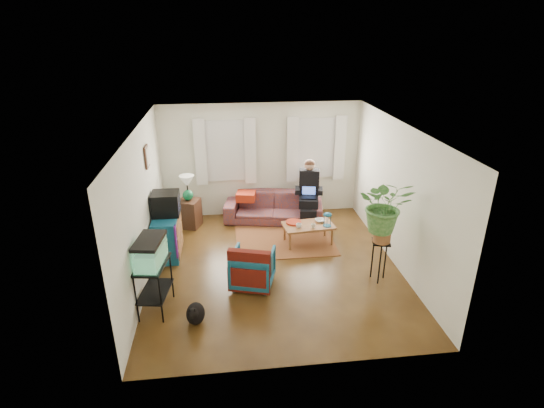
{
  "coord_description": "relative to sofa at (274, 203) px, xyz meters",
  "views": [
    {
      "loc": [
        -0.85,
        -6.74,
        4.14
      ],
      "look_at": [
        0.0,
        0.4,
        1.1
      ],
      "focal_mm": 28.0,
      "sensor_mm": 36.0,
      "label": 1
    }
  ],
  "objects": [
    {
      "name": "snack_tray",
      "position": [
        0.27,
        -1.09,
        0.01
      ],
      "size": [
        0.34,
        0.34,
        0.04
      ],
      "primitive_type": "cylinder",
      "rotation": [
        0.0,
        0.0,
        0.1
      ],
      "color": "#B21414",
      "rests_on": "coffee_table"
    },
    {
      "name": "wall_front",
      "position": [
        -0.23,
        -4.55,
        0.87
      ],
      "size": [
        4.5,
        0.01,
        2.6
      ],
      "primitive_type": "cube",
      "color": "silver",
      "rests_on": "floor"
    },
    {
      "name": "dresser",
      "position": [
        -2.22,
        -1.34,
        -0.02
      ],
      "size": [
        0.47,
        0.92,
        0.82
      ],
      "primitive_type": "cube",
      "rotation": [
        0.0,
        0.0,
        -0.01
      ],
      "color": "#104F62",
      "rests_on": "floor"
    },
    {
      "name": "wall_right",
      "position": [
        2.02,
        -2.05,
        0.87
      ],
      "size": [
        0.01,
        5.0,
        2.6
      ],
      "primitive_type": "cube",
      "color": "silver",
      "rests_on": "floor"
    },
    {
      "name": "picture_frame",
      "position": [
        -2.45,
        -1.2,
        1.52
      ],
      "size": [
        0.04,
        0.32,
        0.4
      ],
      "primitive_type": "cube",
      "color": "#3D2616",
      "rests_on": "wall_left"
    },
    {
      "name": "window_left",
      "position": [
        -1.03,
        0.43,
        1.12
      ],
      "size": [
        1.08,
        0.04,
        1.38
      ],
      "primitive_type": "cube",
      "color": "white",
      "rests_on": "wall_back"
    },
    {
      "name": "side_table",
      "position": [
        -1.88,
        -0.11,
        -0.11
      ],
      "size": [
        0.55,
        0.55,
        0.63
      ],
      "primitive_type": "cube",
      "rotation": [
        0.0,
        0.0,
        -0.34
      ],
      "color": "#412E18",
      "rests_on": "floor"
    },
    {
      "name": "wall_left",
      "position": [
        -2.48,
        -2.05,
        0.87
      ],
      "size": [
        0.01,
        5.0,
        2.6
      ],
      "primitive_type": "cube",
      "color": "silver",
      "rests_on": "floor"
    },
    {
      "name": "serape_throw",
      "position": [
        -0.75,
        -2.83,
        0.07
      ],
      "size": [
        0.73,
        0.36,
        0.58
      ],
      "primitive_type": "cube",
      "rotation": [
        0.0,
        0.0,
        -0.29
      ],
      "color": "#9E0A0A",
      "rests_on": "armchair"
    },
    {
      "name": "curtains_right",
      "position": [
        1.02,
        0.35,
        1.12
      ],
      "size": [
        1.36,
        0.06,
        1.5
      ],
      "primitive_type": "cube",
      "color": "white",
      "rests_on": "wall_back"
    },
    {
      "name": "crt_tv",
      "position": [
        -2.2,
        -1.25,
        0.61
      ],
      "size": [
        0.51,
        0.46,
        0.44
      ],
      "primitive_type": "cube",
      "rotation": [
        0.0,
        0.0,
        -0.01
      ],
      "color": "black",
      "rests_on": "dresser"
    },
    {
      "name": "birdcage",
      "position": [
        0.92,
        -1.3,
        0.14
      ],
      "size": [
        0.18,
        0.18,
        0.29
      ],
      "primitive_type": null,
      "rotation": [
        0.0,
        0.0,
        0.1
      ],
      "color": "#115B6B",
      "rests_on": "coffee_table"
    },
    {
      "name": "aquarium_stand",
      "position": [
        -2.23,
        -3.08,
        -0.02
      ],
      "size": [
        0.51,
        0.79,
        0.82
      ],
      "primitive_type": "cube",
      "rotation": [
        0.0,
        0.0,
        -0.15
      ],
      "color": "black",
      "rests_on": "floor"
    },
    {
      "name": "aquarium",
      "position": [
        -2.23,
        -3.08,
        0.61
      ],
      "size": [
        0.46,
        0.72,
        0.43
      ],
      "primitive_type": "cube",
      "rotation": [
        0.0,
        0.0,
        -0.15
      ],
      "color": "#7FD899",
      "rests_on": "aquarium_stand"
    },
    {
      "name": "wall_back",
      "position": [
        -0.23,
        0.45,
        0.87
      ],
      "size": [
        4.5,
        0.01,
        2.6
      ],
      "primitive_type": "cube",
      "color": "silver",
      "rests_on": "floor"
    },
    {
      "name": "sofa",
      "position": [
        0.0,
        0.0,
        0.0
      ],
      "size": [
        2.3,
        1.26,
        0.85
      ],
      "primitive_type": "imported",
      "rotation": [
        0.0,
        0.0,
        -0.19
      ],
      "color": "brown",
      "rests_on": "floor"
    },
    {
      "name": "armchair",
      "position": [
        -0.67,
        -2.56,
        -0.07
      ],
      "size": [
        0.84,
        0.81,
        0.7
      ],
      "primitive_type": "imported",
      "rotation": [
        0.0,
        0.0,
        2.85
      ],
      "color": "#105860",
      "rests_on": "floor"
    },
    {
      "name": "cup_a",
      "position": [
        0.34,
        -1.32,
        0.04
      ],
      "size": [
        0.12,
        0.12,
        0.09
      ],
      "primitive_type": "imported",
      "rotation": [
        0.0,
        0.0,
        0.1
      ],
      "color": "white",
      "rests_on": "coffee_table"
    },
    {
      "name": "seated_person",
      "position": [
        0.77,
        -0.15,
        0.22
      ],
      "size": [
        0.66,
        0.76,
        1.3
      ],
      "primitive_type": null,
      "rotation": [
        0.0,
        0.0,
        -0.19
      ],
      "color": "black",
      "rests_on": "sofa"
    },
    {
      "name": "bowl",
      "position": [
        0.83,
        -1.08,
        0.02
      ],
      "size": [
        0.22,
        0.22,
        0.05
      ],
      "primitive_type": "imported",
      "rotation": [
        0.0,
        0.0,
        0.1
      ],
      "color": "white",
      "rests_on": "coffee_table"
    },
    {
      "name": "coffee_table",
      "position": [
        0.56,
        -1.2,
        -0.22
      ],
      "size": [
        1.06,
        0.65,
        0.42
      ],
      "primitive_type": "cube",
      "rotation": [
        0.0,
        0.0,
        0.1
      ],
      "color": "brown",
      "rests_on": "floor"
    },
    {
      "name": "ceiling",
      "position": [
        -0.23,
        -2.05,
        2.17
      ],
      "size": [
        4.5,
        5.0,
        0.01
      ],
      "primitive_type": "cube",
      "color": "white",
      "rests_on": "wall_back"
    },
    {
      "name": "black_cat",
      "position": [
        -1.61,
        -3.47,
        -0.24
      ],
      "size": [
        0.33,
        0.46,
        0.36
      ],
      "primitive_type": "ellipsoid",
      "rotation": [
        0.0,
        0.0,
        -0.13
      ],
      "color": "black",
      "rests_on": "floor"
    },
    {
      "name": "floor",
      "position": [
        -0.23,
        -2.05,
        -0.43
      ],
      "size": [
        4.5,
        5.0,
        0.01
      ],
      "primitive_type": "cube",
      "color": "#4F2B14",
      "rests_on": "ground"
    },
    {
      "name": "table_lamp",
      "position": [
        -1.88,
        -0.11,
        0.47
      ],
      "size": [
        0.41,
        0.41,
        0.57
      ],
      "primitive_type": null,
      "rotation": [
        0.0,
        0.0,
        -0.34
      ],
      "color": "white",
      "rests_on": "side_table"
    },
    {
      "name": "cup_b",
      "position": [
        0.63,
        -1.36,
        0.03
      ],
      "size": [
        0.1,
        0.1,
        0.09
      ],
      "primitive_type": "imported",
      "rotation": [
        0.0,
        0.0,
        0.1
      ],
      "color": "beige",
      "rests_on": "coffee_table"
    },
    {
      "name": "plant_stand",
      "position": [
        1.51,
        -2.68,
        -0.05
      ],
      "size": [
        0.39,
        0.39,
        0.76
      ],
      "primitive_type": "cube",
      "rotation": [
        0.0,
        0.0,
        -0.26
      ],
      "color": "black",
      "rests_on": "floor"
    },
    {
      "name": "area_rug",
      "position": [
        0.1,
        -1.01,
        -0.42
      ],
      "size": [
        2.0,
        1.6,
        0.01
      ],
      "primitive_type": "cube",
      "rotation": [
        0.0,
        0.0,
        0.0
      ],
      "color": "maroon",
      "rests_on": "floor"
    },
    {
      "name": "window_right",
      "position": [
        1.02,
        0.43,
        1.12
      ],
      "size": [
        1.08,
        0.04,
        1.38
      ],
      "primitive_type": "cube",
      "color": "white",
      "rests_on": "wall_back"
    },
    {
      "name": "curtains_left",
      "position": [
        -1.03,
        0.35,
        1.12
      ],
      "size": [
        1.36,
        0.06,
        1.5
      ],
      "primitive_type": "cube",
      "color": "white",
      "rests_on": "wall_back"
    },
    {
      "name": "potted_plant",
      "position": [
        1.51,
        -2.68,
        0.85
      ],
      "size": [
        1.03,
        0.94,
        0.96
      ],
      "primitive_type": "imported",
      "rotation": [
        0.0,
        0.0,
        -0.26
      ],
      "color": "#599947",
      "rests_on": "plant_stand"
    }
  ]
}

